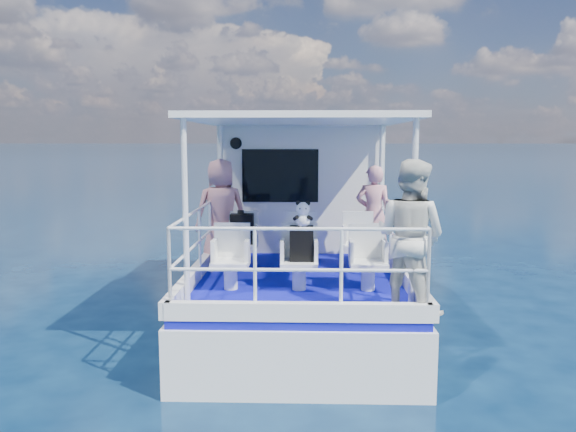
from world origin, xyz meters
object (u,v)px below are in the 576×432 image
at_px(passenger_port_fwd, 221,212).
at_px(passenger_stbd_aft, 410,237).
at_px(backpack_center, 301,244).
at_px(panda, 303,214).

xyz_separation_m(passenger_port_fwd, passenger_stbd_aft, (2.50, -2.52, 0.04)).
height_order(passenger_port_fwd, backpack_center, passenger_port_fwd).
relative_size(passenger_stbd_aft, panda, 5.24).
xyz_separation_m(passenger_stbd_aft, backpack_center, (-1.22, 0.97, -0.26)).
relative_size(passenger_port_fwd, passenger_stbd_aft, 0.96).
distance_m(backpack_center, panda, 0.40).
bearing_deg(backpack_center, panda, -59.40).
xyz_separation_m(passenger_port_fwd, panda, (1.30, -1.58, 0.17)).
bearing_deg(backpack_center, passenger_stbd_aft, -38.46).
bearing_deg(panda, passenger_stbd_aft, -38.00).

